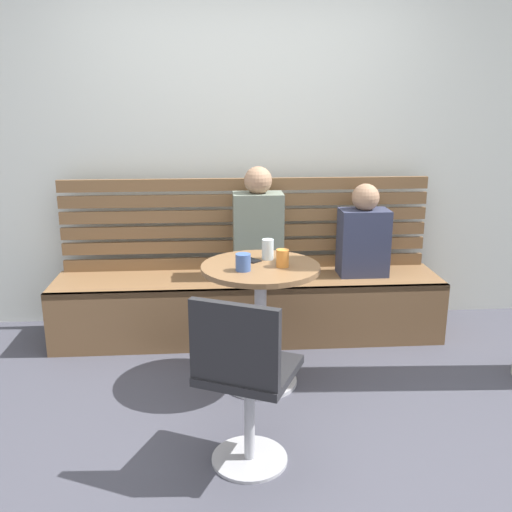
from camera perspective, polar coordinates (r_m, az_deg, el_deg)
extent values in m
plane|color=#42424C|center=(3.06, 0.67, -17.10)|extent=(8.00, 8.00, 0.00)
cube|color=silver|center=(4.22, -1.20, 12.86)|extent=(5.20, 0.10, 2.90)
cube|color=brown|center=(4.04, -0.77, -5.18)|extent=(2.70, 0.52, 0.44)
cube|color=brown|center=(3.74, -0.55, -3.63)|extent=(2.70, 0.04, 0.04)
cube|color=brown|center=(4.18, -0.98, -0.64)|extent=(2.65, 0.04, 0.09)
cube|color=brown|center=(4.15, -0.99, 1.05)|extent=(2.65, 0.04, 0.09)
cube|color=brown|center=(4.12, -0.99, 2.57)|extent=(2.65, 0.04, 0.09)
cube|color=brown|center=(4.09, -1.00, 4.12)|extent=(2.65, 0.04, 0.09)
cube|color=brown|center=(4.07, -1.01, 5.68)|extent=(2.65, 0.04, 0.09)
cube|color=brown|center=(4.05, -1.02, 7.25)|extent=(2.65, 0.04, 0.09)
cylinder|color=#ADADB2|center=(3.49, 0.43, -12.47)|extent=(0.44, 0.44, 0.02)
cylinder|color=#ADADB2|center=(3.34, 0.45, -7.08)|extent=(0.07, 0.07, 0.69)
cylinder|color=brown|center=(3.21, 0.46, -1.19)|extent=(0.68, 0.68, 0.03)
cylinder|color=#ADADB2|center=(2.85, -0.65, -19.74)|extent=(0.36, 0.36, 0.02)
cylinder|color=#ADADB2|center=(2.73, -0.67, -16.03)|extent=(0.05, 0.05, 0.45)
cube|color=#232326|center=(2.61, -0.68, -11.44)|extent=(0.53, 0.53, 0.04)
cube|color=#232326|center=(2.38, -2.21, -8.90)|extent=(0.38, 0.20, 0.36)
cube|color=slate|center=(3.91, 0.20, 2.07)|extent=(0.34, 0.22, 0.59)
sphere|color=#A37A5B|center=(3.84, 0.21, 7.63)|extent=(0.19, 0.19, 0.19)
cube|color=#333851|center=(4.05, 10.76, 1.36)|extent=(0.34, 0.22, 0.47)
sphere|color=#A37A5B|center=(3.98, 10.99, 5.83)|extent=(0.19, 0.19, 0.19)
cylinder|color=silver|center=(3.31, 1.20, 0.68)|extent=(0.07, 0.07, 0.12)
cylinder|color=orange|center=(3.17, 2.69, -0.22)|extent=(0.07, 0.07, 0.10)
cylinder|color=#3D5B9E|center=(3.10, -1.31, -0.64)|extent=(0.08, 0.08, 0.09)
cube|color=black|center=(3.31, -0.70, -0.37)|extent=(0.14, 0.15, 0.01)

